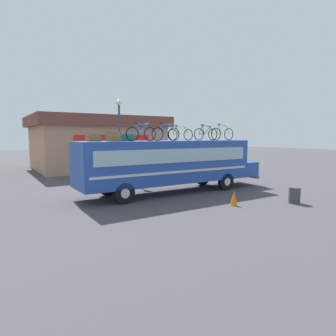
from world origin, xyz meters
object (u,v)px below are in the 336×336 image
luggage_bag_1 (93,138)px  rooftop_bicycle_2 (166,133)px  bus (171,162)px  luggage_bag_3 (126,138)px  rooftop_bicycle_1 (141,133)px  traffic_cone (234,198)px  rooftop_bicycle_3 (180,134)px  rooftop_bicycle_4 (206,134)px  luggage_bag_2 (113,136)px  rooftop_bicycle_5 (222,133)px  trash_bin (294,195)px  street_lamp (119,128)px

luggage_bag_1 → rooftop_bicycle_2: rooftop_bicycle_2 is taller
bus → luggage_bag_3: size_ratio=14.86×
rooftop_bicycle_1 → traffic_cone: bearing=-55.3°
rooftop_bicycle_1 → traffic_cone: size_ratio=2.49×
bus → rooftop_bicycle_3: bearing=20.7°
rooftop_bicycle_3 → rooftop_bicycle_4: 1.52m
bus → luggage_bag_1: bearing=176.5°
luggage_bag_3 → traffic_cone: (3.37, -4.32, -2.73)m
bus → luggage_bag_3: bearing=174.9°
rooftop_bicycle_1 → traffic_cone: rooftop_bicycle_1 is taller
rooftop_bicycle_2 → traffic_cone: rooftop_bicycle_2 is taller
bus → luggage_bag_2: 3.70m
rooftop_bicycle_2 → rooftop_bicycle_5: rooftop_bicycle_5 is taller
rooftop_bicycle_4 → rooftop_bicycle_5: bearing=2.3°
trash_bin → rooftop_bicycle_1: bearing=137.0°
rooftop_bicycle_3 → rooftop_bicycle_5: bearing=-10.6°
rooftop_bicycle_3 → rooftop_bicycle_5: size_ratio=0.98×
trash_bin → traffic_cone: (-2.75, 1.18, -0.04)m
luggage_bag_3 → street_lamp: street_lamp is taller
rooftop_bicycle_2 → traffic_cone: 4.94m
rooftop_bicycle_1 → rooftop_bicycle_2: (1.38, -0.15, 0.00)m
bus → luggage_bag_2: luggage_bag_2 is taller
rooftop_bicycle_3 → rooftop_bicycle_5: rooftop_bicycle_5 is taller
rooftop_bicycle_1 → rooftop_bicycle_2: 1.38m
traffic_cone → bus: bearing=100.7°
trash_bin → traffic_cone: bearing=156.7°
rooftop_bicycle_3 → rooftop_bicycle_2: bearing=-154.6°
rooftop_bicycle_2 → bus: bearing=32.1°
luggage_bag_1 → rooftop_bicycle_1: size_ratio=0.36×
luggage_bag_2 → luggage_bag_3: luggage_bag_2 is taller
luggage_bag_1 → rooftop_bicycle_4: 6.56m
luggage_bag_1 → street_lamp: bearing=56.3°
rooftop_bicycle_2 → rooftop_bicycle_5: size_ratio=0.96×
bus → trash_bin: (3.53, -5.27, -1.34)m
luggage_bag_3 → rooftop_bicycle_3: rooftop_bicycle_3 is taller
rooftop_bicycle_2 → rooftop_bicycle_4: (2.82, 0.10, -0.01)m
rooftop_bicycle_1 → luggage_bag_2: bearing=178.3°
luggage_bag_1 → street_lamp: (3.69, 5.54, 0.65)m
rooftop_bicycle_1 → rooftop_bicycle_5: bearing=0.0°
rooftop_bicycle_1 → rooftop_bicycle_2: bearing=-6.4°
rooftop_bicycle_2 → rooftop_bicycle_3: rooftop_bicycle_2 is taller
rooftop_bicycle_4 → bus: bearing=173.9°
luggage_bag_1 → street_lamp: 6.68m
rooftop_bicycle_4 → trash_bin: (1.26, -5.03, -2.90)m
traffic_cone → street_lamp: bearing=97.8°
rooftop_bicycle_5 → rooftop_bicycle_4: bearing=-177.7°
luggage_bag_2 → rooftop_bicycle_4: rooftop_bicycle_4 is taller
luggage_bag_2 → street_lamp: (2.84, 5.95, 0.58)m
luggage_bag_2 → rooftop_bicycle_2: 2.87m
trash_bin → luggage_bag_3: bearing=138.1°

